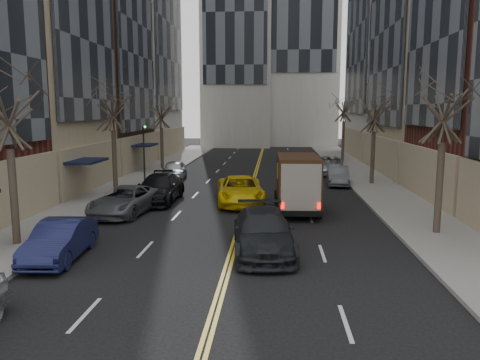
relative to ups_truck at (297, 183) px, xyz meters
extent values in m
plane|color=black|center=(-2.86, -15.52, -1.56)|extent=(160.00, 160.00, 0.00)
cube|color=slate|center=(-11.86, 11.48, -1.49)|extent=(4.00, 66.00, 0.15)
cube|color=slate|center=(6.14, 11.48, -1.49)|extent=(4.00, 66.00, 0.15)
cube|color=#4C301E|center=(-18.36, 17.48, 10.44)|extent=(9.00, 12.00, 24.00)
cube|color=black|center=(-13.70, 17.48, 11.64)|extent=(0.20, 10.56, 19.20)
cube|color=#B7B2A8|center=(-19.36, 30.98, 16.44)|extent=(11.00, 15.00, 36.00)
cube|color=black|center=(-12.86, 2.48, 0.84)|extent=(2.00, 3.00, 0.15)
cube|color=black|center=(-13.76, 2.48, -0.21)|extent=(0.20, 3.00, 2.50)
cube|color=black|center=(-12.86, 15.48, 0.84)|extent=(2.00, 3.00, 0.15)
cube|color=black|center=(-13.76, 15.48, -0.21)|extent=(0.20, 3.00, 2.50)
cube|color=tan|center=(13.14, 16.48, 12.44)|extent=(10.00, 14.00, 28.00)
cube|color=#B7B2A8|center=(14.14, 30.98, 15.44)|extent=(12.00, 15.00, 34.00)
cylinder|color=#382D23|center=(-11.66, -7.52, 0.50)|extent=(0.30, 0.30, 3.83)
cylinder|color=#382D23|center=(-11.66, 4.48, 0.61)|extent=(0.30, 0.30, 4.05)
cylinder|color=#382D23|center=(-11.66, 17.48, 0.43)|extent=(0.30, 0.30, 3.69)
cylinder|color=#382D23|center=(5.94, -4.52, 0.57)|extent=(0.30, 0.30, 3.96)
cylinder|color=#382D23|center=(5.94, 9.48, 0.48)|extent=(0.30, 0.30, 3.78)
cylinder|color=#382D23|center=(5.94, 24.48, 0.66)|extent=(0.30, 0.30, 4.14)
cylinder|color=black|center=(-10.26, 6.48, 0.49)|extent=(0.12, 0.12, 3.80)
imported|color=black|center=(-10.26, 6.48, 2.84)|extent=(0.15, 0.18, 0.90)
sphere|color=#0CE526|center=(-10.11, 6.38, 2.79)|extent=(0.14, 0.14, 0.14)
cube|color=black|center=(0.00, 0.00, -1.07)|extent=(2.07, 5.71, 0.27)
cube|color=black|center=(-0.04, 2.08, -0.19)|extent=(2.11, 1.55, 1.86)
cube|color=black|center=(0.01, -0.49, 0.21)|extent=(2.22, 4.38, 2.66)
cube|color=black|center=(0.06, -2.73, -1.07)|extent=(2.04, 0.20, 0.27)
cube|color=red|center=(-0.83, -2.77, -0.68)|extent=(0.16, 0.06, 0.31)
cube|color=red|center=(0.94, -2.73, -0.68)|extent=(0.16, 0.06, 0.31)
cube|color=gold|center=(-1.07, -0.47, 0.74)|extent=(0.05, 0.80, 0.80)
cube|color=gold|center=(1.09, -0.42, 0.74)|extent=(0.05, 0.80, 0.80)
cylinder|color=black|center=(-1.08, 1.84, -1.14)|extent=(0.27, 0.86, 0.85)
cylinder|color=black|center=(1.01, 1.88, -1.14)|extent=(0.27, 0.86, 0.85)
cylinder|color=black|center=(-1.01, -1.53, -1.14)|extent=(0.27, 0.86, 0.85)
cylinder|color=black|center=(1.08, -1.49, -1.14)|extent=(0.27, 0.86, 0.85)
imported|color=black|center=(-1.66, -7.52, -0.75)|extent=(2.78, 5.79, 1.63)
cube|color=black|center=(-1.66, -6.71, -0.07)|extent=(0.13, 0.04, 0.09)
cube|color=blue|center=(-1.66, -6.74, -0.07)|extent=(0.10, 0.01, 0.06)
imported|color=#DEBA09|center=(-3.23, 1.89, -0.76)|extent=(3.35, 6.05, 1.60)
imported|color=black|center=(-0.82, 1.85, -0.74)|extent=(0.59, 0.70, 1.64)
imported|color=#13163C|center=(-9.16, -8.94, -0.84)|extent=(1.83, 4.49, 1.45)
imported|color=#52555A|center=(-9.16, -1.33, -0.83)|extent=(3.10, 5.54, 1.47)
imported|color=black|center=(-8.15, 2.09, -0.74)|extent=(2.32, 5.66, 1.64)
imported|color=#ACAFB4|center=(-9.16, 11.00, -0.81)|extent=(2.14, 4.54, 1.50)
imported|color=#52565B|center=(3.44, 9.28, -0.87)|extent=(1.77, 4.30, 1.39)
imported|color=#B1B4B9|center=(3.44, 15.25, -0.79)|extent=(3.23, 5.82, 1.54)
imported|color=black|center=(2.24, 18.81, -0.89)|extent=(2.27, 4.78, 1.35)
camera|label=1|loc=(-1.27, -25.21, 3.97)|focal=35.00mm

